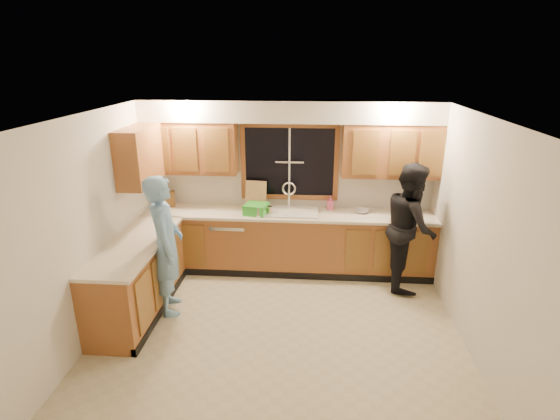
# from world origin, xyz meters

# --- Properties ---
(floor) EXTENTS (4.20, 4.20, 0.00)m
(floor) POSITION_xyz_m (0.00, 0.00, 0.00)
(floor) COLOR #BFB593
(floor) RESTS_ON ground
(ceiling) EXTENTS (4.20, 4.20, 0.00)m
(ceiling) POSITION_xyz_m (0.00, 0.00, 2.50)
(ceiling) COLOR white
(wall_back) EXTENTS (4.20, 0.00, 4.20)m
(wall_back) POSITION_xyz_m (0.00, 1.90, 1.25)
(wall_back) COLOR silver
(wall_back) RESTS_ON ground
(wall_left) EXTENTS (0.00, 3.80, 3.80)m
(wall_left) POSITION_xyz_m (-2.10, 0.00, 1.25)
(wall_left) COLOR silver
(wall_left) RESTS_ON ground
(wall_right) EXTENTS (0.00, 3.80, 3.80)m
(wall_right) POSITION_xyz_m (2.10, 0.00, 1.25)
(wall_right) COLOR silver
(wall_right) RESTS_ON ground
(base_cabinets_back) EXTENTS (4.20, 0.60, 0.88)m
(base_cabinets_back) POSITION_xyz_m (0.00, 1.60, 0.44)
(base_cabinets_back) COLOR #995A2C
(base_cabinets_back) RESTS_ON ground
(base_cabinets_left) EXTENTS (0.60, 1.90, 0.88)m
(base_cabinets_left) POSITION_xyz_m (-1.80, 0.35, 0.44)
(base_cabinets_left) COLOR #995A2C
(base_cabinets_left) RESTS_ON ground
(countertop_back) EXTENTS (4.20, 0.63, 0.04)m
(countertop_back) POSITION_xyz_m (0.00, 1.58, 0.90)
(countertop_back) COLOR #EEE1C8
(countertop_back) RESTS_ON base_cabinets_back
(countertop_left) EXTENTS (0.63, 1.90, 0.04)m
(countertop_left) POSITION_xyz_m (-1.79, 0.35, 0.90)
(countertop_left) COLOR #EEE1C8
(countertop_left) RESTS_ON base_cabinets_left
(upper_cabinets_left) EXTENTS (1.35, 0.33, 0.75)m
(upper_cabinets_left) POSITION_xyz_m (-1.43, 1.73, 1.83)
(upper_cabinets_left) COLOR #995A2C
(upper_cabinets_left) RESTS_ON wall_back
(upper_cabinets_right) EXTENTS (1.35, 0.33, 0.75)m
(upper_cabinets_right) POSITION_xyz_m (1.43, 1.73, 1.83)
(upper_cabinets_right) COLOR #995A2C
(upper_cabinets_right) RESTS_ON wall_back
(upper_cabinets_return) EXTENTS (0.33, 0.90, 0.75)m
(upper_cabinets_return) POSITION_xyz_m (-1.94, 1.12, 1.83)
(upper_cabinets_return) COLOR #995A2C
(upper_cabinets_return) RESTS_ON wall_left
(soffit) EXTENTS (4.20, 0.35, 0.30)m
(soffit) POSITION_xyz_m (0.00, 1.72, 2.35)
(soffit) COLOR silver
(soffit) RESTS_ON wall_back
(window_frame) EXTENTS (1.44, 0.03, 1.14)m
(window_frame) POSITION_xyz_m (0.00, 1.89, 1.60)
(window_frame) COLOR black
(window_frame) RESTS_ON wall_back
(sink) EXTENTS (0.86, 0.52, 0.57)m
(sink) POSITION_xyz_m (0.00, 1.60, 0.86)
(sink) COLOR white
(sink) RESTS_ON countertop_back
(dishwasher) EXTENTS (0.60, 0.56, 0.82)m
(dishwasher) POSITION_xyz_m (-0.85, 1.59, 0.41)
(dishwasher) COLOR white
(dishwasher) RESTS_ON floor
(stove) EXTENTS (0.58, 0.75, 0.90)m
(stove) POSITION_xyz_m (-1.80, -0.22, 0.45)
(stove) COLOR white
(stove) RESTS_ON floor
(man) EXTENTS (0.59, 0.74, 1.77)m
(man) POSITION_xyz_m (-1.42, 0.39, 0.88)
(man) COLOR #70A3D4
(man) RESTS_ON floor
(woman) EXTENTS (0.70, 0.88, 1.76)m
(woman) POSITION_xyz_m (1.69, 1.28, 0.88)
(woman) COLOR black
(woman) RESTS_ON floor
(knife_block) EXTENTS (0.15, 0.14, 0.24)m
(knife_block) POSITION_xyz_m (-1.78, 1.74, 1.04)
(knife_block) COLOR brown
(knife_block) RESTS_ON countertop_back
(cutting_board) EXTENTS (0.32, 0.13, 0.41)m
(cutting_board) POSITION_xyz_m (-0.49, 1.75, 1.13)
(cutting_board) COLOR tan
(cutting_board) RESTS_ON countertop_back
(dish_crate) EXTENTS (0.37, 0.35, 0.15)m
(dish_crate) POSITION_xyz_m (-0.45, 1.51, 0.99)
(dish_crate) COLOR green
(dish_crate) RESTS_ON countertop_back
(soap_bottle) EXTENTS (0.09, 0.10, 0.21)m
(soap_bottle) POSITION_xyz_m (0.61, 1.80, 1.02)
(soap_bottle) COLOR #DB5382
(soap_bottle) RESTS_ON countertop_back
(bowl) EXTENTS (0.25, 0.25, 0.05)m
(bowl) POSITION_xyz_m (1.07, 1.67, 0.95)
(bowl) COLOR silver
(bowl) RESTS_ON countertop_back
(can_left) EXTENTS (0.09, 0.09, 0.13)m
(can_left) POSITION_xyz_m (-0.40, 1.38, 0.99)
(can_left) COLOR beige
(can_left) RESTS_ON countertop_back
(can_right) EXTENTS (0.07, 0.07, 0.13)m
(can_right) POSITION_xyz_m (-0.25, 1.46, 0.99)
(can_right) COLOR beige
(can_right) RESTS_ON countertop_back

